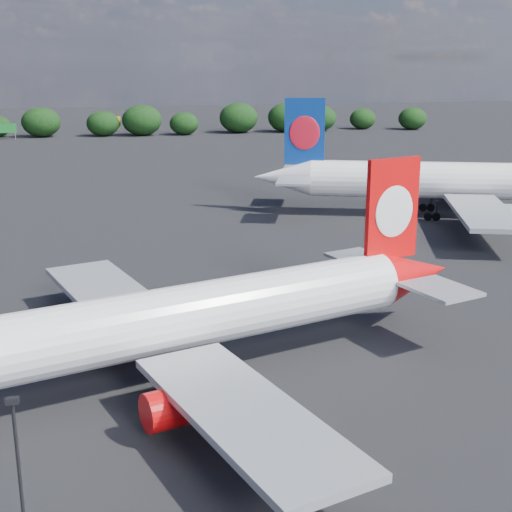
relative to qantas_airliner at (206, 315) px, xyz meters
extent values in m
plane|color=black|center=(-11.64, 50.52, -4.51)|extent=(500.00, 500.00, 0.00)
cylinder|color=white|center=(-1.52, -0.44, 0.15)|extent=(35.30, 14.31, 4.66)
cone|color=red|center=(19.06, 5.51, 0.15)|extent=(8.45, 6.55, 4.66)
cube|color=red|center=(16.37, 4.74, 6.11)|extent=(5.05, 1.87, 8.38)
ellipsoid|color=white|center=(16.45, 4.47, 5.94)|extent=(3.81, 1.27, 4.29)
ellipsoid|color=white|center=(16.29, 5.01, 5.94)|extent=(3.81, 1.27, 4.29)
cube|color=#9A9CA1|center=(18.69, 0.08, 0.52)|extent=(5.58, 6.53, 0.28)
cube|color=#9A9CA1|center=(15.84, 9.92, 0.52)|extent=(5.58, 6.53, 0.28)
cube|color=#9A9CA1|center=(0.05, -12.59, -1.34)|extent=(11.00, 19.58, 0.51)
cube|color=#9A9CA1|center=(-6.68, 10.67, -1.34)|extent=(11.00, 19.58, 0.51)
cylinder|color=red|center=(-3.03, -8.64, -2.55)|extent=(5.17, 3.71, 2.52)
cube|color=#9A9CA1|center=(-3.03, -8.64, -1.90)|extent=(2.05, 0.84, 1.12)
cylinder|color=red|center=(-7.18, 5.68, -2.55)|extent=(5.17, 3.71, 2.52)
cube|color=#9A9CA1|center=(-7.18, 5.68, -1.90)|extent=(2.05, 0.84, 1.12)
cylinder|color=black|center=(1.04, -2.61, -3.11)|extent=(0.32, 0.32, 2.33)
cylinder|color=black|center=(1.04, -2.61, -4.00)|extent=(1.10, 0.69, 1.02)
cylinder|color=black|center=(2.03, -2.32, -4.00)|extent=(1.10, 0.69, 1.02)
cylinder|color=black|center=(-0.51, 2.76, -3.11)|extent=(0.32, 0.32, 2.33)
cylinder|color=black|center=(-0.51, 2.76, -4.00)|extent=(1.10, 0.69, 1.02)
cylinder|color=black|center=(0.47, 3.05, -4.00)|extent=(1.10, 0.69, 1.02)
cylinder|color=white|center=(43.59, 45.02, 0.83)|extent=(39.97, 18.75, 5.34)
cone|color=white|center=(20.49, 53.33, 0.83)|extent=(9.84, 7.91, 5.34)
cube|color=navy|center=(23.50, 52.25, 7.66)|extent=(5.70, 2.49, 9.61)
ellipsoid|color=red|center=(23.39, 51.94, 7.46)|extent=(4.29, 1.72, 4.91)
ellipsoid|color=red|center=(23.61, 52.55, 7.46)|extent=(4.29, 1.72, 4.91)
cube|color=#9A9CA1|center=(20.51, 47.08, 1.25)|extent=(6.69, 7.65, 0.32)
cube|color=#9A9CA1|center=(24.48, 58.13, 1.25)|extent=(6.69, 7.65, 0.32)
cube|color=#9A9CA1|center=(40.90, 31.24, -0.88)|extent=(13.76, 22.43, 0.59)
cube|color=#9A9CA1|center=(50.29, 57.35, -0.88)|extent=(13.76, 22.43, 0.59)
cylinder|color=#9A9CA1|center=(44.71, 35.54, -2.27)|extent=(6.00, 4.52, 2.88)
cube|color=#9A9CA1|center=(44.71, 35.54, -1.52)|extent=(2.32, 1.10, 1.28)
cylinder|color=#9A9CA1|center=(50.49, 51.61, -2.27)|extent=(6.00, 4.52, 2.88)
cube|color=#9A9CA1|center=(50.49, 51.61, -1.52)|extent=(2.32, 1.10, 1.28)
cylinder|color=black|center=(40.49, 42.73, -2.91)|extent=(0.38, 0.38, 2.67)
cylinder|color=black|center=(40.49, 42.73, -3.92)|extent=(1.27, 0.85, 1.17)
cylinder|color=black|center=(39.39, 43.13, -3.92)|extent=(1.27, 0.85, 1.17)
cylinder|color=black|center=(42.66, 48.75, -2.91)|extent=(0.38, 0.38, 2.67)
cylinder|color=black|center=(42.66, 48.75, -3.92)|extent=(1.27, 0.85, 1.17)
cylinder|color=black|center=(41.56, 49.15, -3.92)|extent=(1.27, 0.85, 1.17)
cylinder|color=black|center=(-11.39, -19.85, -0.16)|extent=(0.16, 0.16, 8.71)
cube|color=black|center=(-11.39, -19.85, 4.34)|extent=(0.55, 0.30, 0.28)
cube|color=#156B25|center=(-29.64, 166.52, -1.31)|extent=(6.00, 0.30, 2.60)
cylinder|color=gray|center=(-27.14, 166.52, -3.51)|extent=(0.20, 0.20, 2.00)
cube|color=yellow|center=(0.36, 172.52, -0.51)|extent=(5.00, 0.30, 3.00)
cylinder|color=gray|center=(0.36, 172.52, -3.26)|extent=(0.30, 0.30, 2.50)
ellipsoid|color=black|center=(-20.08, 171.37, -0.20)|extent=(11.22, 9.49, 8.63)
ellipsoid|color=black|center=(-2.44, 169.56, -0.80)|extent=(9.65, 8.16, 7.42)
ellipsoid|color=black|center=(8.97, 168.62, 0.03)|extent=(11.79, 9.98, 9.07)
ellipsoid|color=black|center=(21.42, 167.76, -1.14)|extent=(8.77, 7.42, 6.75)
ellipsoid|color=black|center=(38.67, 169.92, 0.10)|extent=(12.00, 10.15, 9.23)
ellipsoid|color=black|center=(53.71, 168.80, 0.01)|extent=(11.76, 9.95, 9.05)
ellipsoid|color=black|center=(64.89, 169.58, -0.47)|extent=(10.49, 8.88, 8.07)
ellipsoid|color=black|center=(80.50, 172.36, -1.20)|extent=(8.60, 7.28, 6.62)
ellipsoid|color=black|center=(95.45, 166.85, -0.94)|extent=(9.28, 7.85, 7.14)
camera|label=1|loc=(-7.74, -48.33, 18.10)|focal=50.00mm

